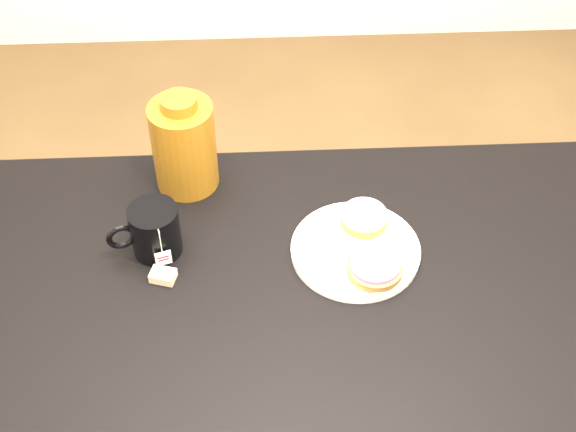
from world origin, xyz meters
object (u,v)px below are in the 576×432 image
(bagel_package, at_px, (184,145))
(table, at_px, (315,348))
(bagel_front, at_px, (375,268))
(bagel_back, at_px, (364,218))
(teabag_pouch, at_px, (163,276))
(plate, at_px, (356,249))
(mug, at_px, (154,230))

(bagel_package, bearing_deg, table, -57.09)
(bagel_front, xyz_separation_m, bagel_package, (-0.35, 0.27, 0.07))
(bagel_back, bearing_deg, teabag_pouch, -163.70)
(table, height_order, bagel_front, bagel_front)
(bagel_back, relative_size, teabag_pouch, 2.07)
(plate, xyz_separation_m, mug, (-0.37, 0.03, 0.04))
(bagel_front, height_order, mug, mug)
(bagel_front, bearing_deg, mug, 167.74)
(bagel_back, relative_size, mug, 0.63)
(teabag_pouch, bearing_deg, mug, 102.46)
(bagel_back, bearing_deg, table, -116.04)
(bagel_front, bearing_deg, bagel_package, 142.20)
(bagel_back, height_order, teabag_pouch, bagel_back)
(table, height_order, mug, mug)
(mug, height_order, teabag_pouch, mug)
(bagel_package, bearing_deg, teabag_pouch, -97.92)
(plate, relative_size, bagel_front, 2.18)
(table, xyz_separation_m, bagel_front, (0.11, 0.09, 0.11))
(plate, distance_m, bagel_package, 0.40)
(bagel_front, bearing_deg, plate, 114.67)
(table, height_order, bagel_package, bagel_package)
(bagel_back, bearing_deg, mug, -174.55)
(teabag_pouch, relative_size, bagel_package, 0.21)
(bagel_back, relative_size, bagel_front, 0.83)
(plate, bearing_deg, bagel_back, 70.93)
(bagel_back, height_order, bagel_front, same)
(mug, relative_size, bagel_package, 0.69)
(teabag_pouch, xyz_separation_m, bagel_package, (0.04, 0.26, 0.09))
(bagel_front, height_order, bagel_package, bagel_package)
(teabag_pouch, bearing_deg, bagel_back, 16.30)
(table, bearing_deg, teabag_pouch, 158.27)
(bagel_front, bearing_deg, table, -140.01)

